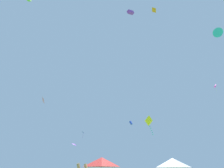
{
  "coord_description": "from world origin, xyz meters",
  "views": [
    {
      "loc": [
        -0.72,
        -5.9,
        1.79
      ],
      "look_at": [
        0.58,
        12.31,
        12.53
      ],
      "focal_mm": 23.5,
      "sensor_mm": 36.0,
      "label": 1
    }
  ],
  "objects_px": {
    "kite_blue_box": "(131,123)",
    "kite_cyan_delta": "(218,32)",
    "kite_magenta_diamond": "(215,86)",
    "kite_purple_delta": "(74,144)",
    "kite_orange_diamond": "(154,10)",
    "canopy_tent_red": "(102,162)",
    "kite_purple_box": "(131,12)",
    "canopy_tent_white": "(173,163)",
    "kite_yellow_diamond": "(149,122)",
    "kite_pink_diamond": "(44,100)",
    "kite_blue_diamond": "(83,133)"
  },
  "relations": [
    {
      "from": "kite_pink_diamond",
      "to": "kite_cyan_delta",
      "type": "height_order",
      "value": "kite_cyan_delta"
    },
    {
      "from": "canopy_tent_red",
      "to": "kite_cyan_delta",
      "type": "distance_m",
      "value": 21.8
    },
    {
      "from": "kite_purple_box",
      "to": "kite_blue_diamond",
      "type": "distance_m",
      "value": 22.29
    },
    {
      "from": "kite_purple_box",
      "to": "kite_magenta_diamond",
      "type": "xyz_separation_m",
      "value": [
        14.12,
        6.24,
        -8.16
      ]
    },
    {
      "from": "kite_magenta_diamond",
      "to": "kite_orange_diamond",
      "type": "bearing_deg",
      "value": -146.2
    },
    {
      "from": "kite_blue_box",
      "to": "kite_purple_delta",
      "type": "xyz_separation_m",
      "value": [
        -12.27,
        1.82,
        -4.35
      ]
    },
    {
      "from": "kite_purple_box",
      "to": "kite_pink_diamond",
      "type": "height_order",
      "value": "kite_purple_box"
    },
    {
      "from": "kite_pink_diamond",
      "to": "kite_blue_diamond",
      "type": "relative_size",
      "value": 0.98
    },
    {
      "from": "kite_magenta_diamond",
      "to": "kite_blue_diamond",
      "type": "distance_m",
      "value": 23.99
    },
    {
      "from": "kite_blue_box",
      "to": "kite_cyan_delta",
      "type": "relative_size",
      "value": 0.66
    },
    {
      "from": "kite_orange_diamond",
      "to": "kite_pink_diamond",
      "type": "bearing_deg",
      "value": 134.9
    },
    {
      "from": "kite_purple_box",
      "to": "kite_cyan_delta",
      "type": "xyz_separation_m",
      "value": [
        11.42,
        -0.45,
        -3.82
      ]
    },
    {
      "from": "canopy_tent_red",
      "to": "kite_pink_diamond",
      "type": "height_order",
      "value": "kite_pink_diamond"
    },
    {
      "from": "kite_magenta_diamond",
      "to": "kite_cyan_delta",
      "type": "height_order",
      "value": "kite_cyan_delta"
    },
    {
      "from": "kite_blue_box",
      "to": "kite_pink_diamond",
      "type": "distance_m",
      "value": 20.1
    },
    {
      "from": "kite_yellow_diamond",
      "to": "kite_cyan_delta",
      "type": "bearing_deg",
      "value": -20.46
    },
    {
      "from": "kite_yellow_diamond",
      "to": "kite_purple_delta",
      "type": "bearing_deg",
      "value": 120.91
    },
    {
      "from": "kite_pink_diamond",
      "to": "kite_yellow_diamond",
      "type": "distance_m",
      "value": 25.26
    },
    {
      "from": "canopy_tent_red",
      "to": "kite_blue_diamond",
      "type": "distance_m",
      "value": 13.07
    },
    {
      "from": "canopy_tent_white",
      "to": "kite_magenta_diamond",
      "type": "xyz_separation_m",
      "value": [
        10.13,
        2.18,
        10.77
      ]
    },
    {
      "from": "canopy_tent_red",
      "to": "kite_blue_diamond",
      "type": "xyz_separation_m",
      "value": [
        -3.56,
        11.36,
        5.38
      ]
    },
    {
      "from": "kite_blue_box",
      "to": "kite_purple_delta",
      "type": "bearing_deg",
      "value": 171.55
    },
    {
      "from": "canopy_tent_red",
      "to": "kite_yellow_diamond",
      "type": "height_order",
      "value": "kite_yellow_diamond"
    },
    {
      "from": "kite_magenta_diamond",
      "to": "kite_blue_diamond",
      "type": "bearing_deg",
      "value": 154.45
    },
    {
      "from": "kite_pink_diamond",
      "to": "kite_purple_delta",
      "type": "xyz_separation_m",
      "value": [
        7.33,
        3.24,
        -8.6
      ]
    },
    {
      "from": "kite_purple_box",
      "to": "kite_orange_diamond",
      "type": "distance_m",
      "value": 3.37
    },
    {
      "from": "kite_blue_box",
      "to": "kite_orange_diamond",
      "type": "xyz_separation_m",
      "value": [
        -0.12,
        -20.96,
        9.25
      ]
    },
    {
      "from": "canopy_tent_red",
      "to": "kite_purple_box",
      "type": "xyz_separation_m",
      "value": [
        3.43,
        -4.97,
        18.84
      ]
    },
    {
      "from": "kite_orange_diamond",
      "to": "kite_magenta_diamond",
      "type": "bearing_deg",
      "value": 33.8
    },
    {
      "from": "canopy_tent_red",
      "to": "kite_purple_delta",
      "type": "relative_size",
      "value": 2.03
    },
    {
      "from": "kite_orange_diamond",
      "to": "kite_yellow_diamond",
      "type": "height_order",
      "value": "kite_orange_diamond"
    },
    {
      "from": "canopy_tent_white",
      "to": "kite_purple_delta",
      "type": "bearing_deg",
      "value": 127.27
    },
    {
      "from": "kite_blue_box",
      "to": "kite_pink_diamond",
      "type": "relative_size",
      "value": 0.74
    },
    {
      "from": "canopy_tent_white",
      "to": "kite_cyan_delta",
      "type": "height_order",
      "value": "kite_cyan_delta"
    },
    {
      "from": "kite_purple_box",
      "to": "kite_purple_delta",
      "type": "xyz_separation_m",
      "value": [
        -9.28,
        21.49,
        -14.8
      ]
    },
    {
      "from": "kite_blue_box",
      "to": "kite_purple_box",
      "type": "xyz_separation_m",
      "value": [
        -2.99,
        -19.67,
        10.44
      ]
    },
    {
      "from": "kite_pink_diamond",
      "to": "kite_purple_delta",
      "type": "height_order",
      "value": "kite_pink_diamond"
    },
    {
      "from": "kite_blue_box",
      "to": "kite_magenta_diamond",
      "type": "height_order",
      "value": "kite_magenta_diamond"
    },
    {
      "from": "canopy_tent_red",
      "to": "kite_cyan_delta",
      "type": "xyz_separation_m",
      "value": [
        14.85,
        -5.42,
        15.02
      ]
    },
    {
      "from": "kite_pink_diamond",
      "to": "canopy_tent_white",
      "type": "bearing_deg",
      "value": -34.57
    },
    {
      "from": "canopy_tent_white",
      "to": "kite_yellow_diamond",
      "type": "bearing_deg",
      "value": -159.23
    },
    {
      "from": "kite_blue_diamond",
      "to": "kite_pink_diamond",
      "type": "bearing_deg",
      "value": 168.7
    },
    {
      "from": "kite_orange_diamond",
      "to": "kite_yellow_diamond",
      "type": "xyz_separation_m",
      "value": [
        -1.19,
        4.48,
        -13.75
      ]
    },
    {
      "from": "kite_magenta_diamond",
      "to": "kite_blue_diamond",
      "type": "xyz_separation_m",
      "value": [
        -21.11,
        10.09,
        -5.3
      ]
    },
    {
      "from": "canopy_tent_white",
      "to": "kite_pink_diamond",
      "type": "xyz_separation_m",
      "value": [
        -20.59,
        14.19,
        12.74
      ]
    },
    {
      "from": "kite_blue_box",
      "to": "kite_purple_box",
      "type": "bearing_deg",
      "value": -98.64
    },
    {
      "from": "kite_purple_delta",
      "to": "kite_orange_diamond",
      "type": "bearing_deg",
      "value": -61.94
    },
    {
      "from": "kite_blue_diamond",
      "to": "kite_yellow_diamond",
      "type": "xyz_separation_m",
      "value": [
        8.67,
        -13.14,
        -1.48
      ]
    },
    {
      "from": "kite_purple_box",
      "to": "kite_yellow_diamond",
      "type": "relative_size",
      "value": 0.61
    },
    {
      "from": "canopy_tent_red",
      "to": "kite_magenta_diamond",
      "type": "relative_size",
      "value": 2.26
    }
  ]
}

